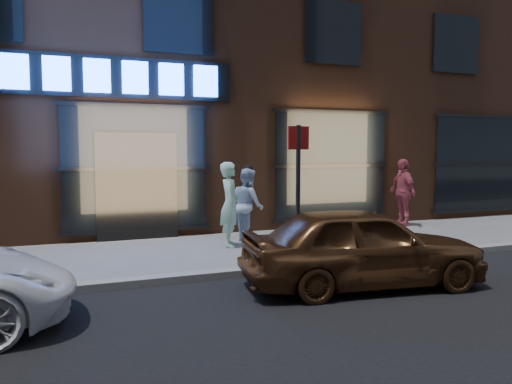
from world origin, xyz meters
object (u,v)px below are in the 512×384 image
man_bowtie (230,204)px  gold_sedan (362,246)px  man_cap (248,205)px  passerby (402,192)px  sign_post (298,183)px

man_bowtie → gold_sedan: man_bowtie is taller
man_cap → passerby: size_ratio=0.91×
passerby → sign_post: 5.82m
man_cap → sign_post: size_ratio=0.67×
man_bowtie → sign_post: 2.40m
man_bowtie → passerby: (5.18, 1.04, 0.01)m
sign_post → gold_sedan: bearing=-77.5°
passerby → sign_post: bearing=-50.9°
man_cap → sign_post: 2.78m
man_cap → sign_post: sign_post is taller
gold_sedan → sign_post: size_ratio=1.47×
gold_sedan → man_bowtie: bearing=20.4°
sign_post → passerby: bearing=32.0°
passerby → man_cap: bearing=-78.2°
man_cap → passerby: passerby is taller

